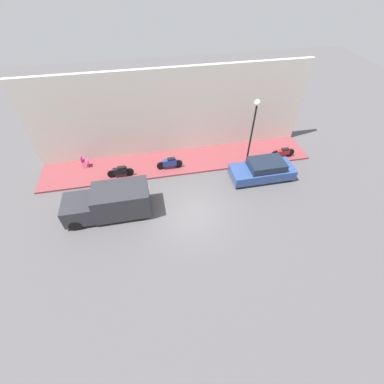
% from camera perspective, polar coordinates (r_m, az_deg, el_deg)
% --- Properties ---
extents(ground_plane, '(60.00, 60.00, 0.00)m').
position_cam_1_polar(ground_plane, '(15.88, -0.00, -4.92)').
color(ground_plane, '#514F51').
extents(sidewalk, '(3.01, 19.84, 0.13)m').
position_cam_1_polar(sidewalk, '(19.59, -3.01, 6.71)').
color(sidewalk, brown).
rests_on(sidewalk, ground_plane).
extents(building_facade, '(0.30, 19.84, 6.35)m').
position_cam_1_polar(building_facade, '(19.30, -4.18, 17.00)').
color(building_facade, silver).
rests_on(building_facade, ground_plane).
extents(parked_car, '(1.82, 4.36, 1.40)m').
position_cam_1_polar(parked_car, '(18.53, 15.48, 4.75)').
color(parked_car, '#2D4784').
rests_on(parked_car, ground_plane).
extents(delivery_van, '(1.98, 4.99, 1.91)m').
position_cam_1_polar(delivery_van, '(15.98, -17.98, -2.21)').
color(delivery_van, '#2D2D33').
rests_on(delivery_van, ground_plane).
extents(motorcycle_black, '(0.30, 1.81, 0.82)m').
position_cam_1_polar(motorcycle_black, '(18.58, -15.61, 4.43)').
color(motorcycle_black, black).
rests_on(motorcycle_black, sidewalk).
extents(motorcycle_red, '(0.30, 1.87, 0.76)m').
position_cam_1_polar(motorcycle_red, '(20.87, 19.55, 8.29)').
color(motorcycle_red, '#B21E1E').
rests_on(motorcycle_red, sidewalk).
extents(motorcycle_blue, '(0.30, 1.87, 0.87)m').
position_cam_1_polar(motorcycle_blue, '(18.65, -4.98, 6.43)').
color(motorcycle_blue, navy).
rests_on(motorcycle_blue, sidewalk).
extents(streetlamp, '(0.40, 0.40, 4.93)m').
position_cam_1_polar(streetlamp, '(17.88, 13.60, 15.10)').
color(streetlamp, black).
rests_on(streetlamp, sidewalk).
extents(cafe_chair, '(0.40, 0.40, 0.89)m').
position_cam_1_polar(cafe_chair, '(20.28, -22.94, 6.42)').
color(cafe_chair, '#D8338C').
rests_on(cafe_chair, sidewalk).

